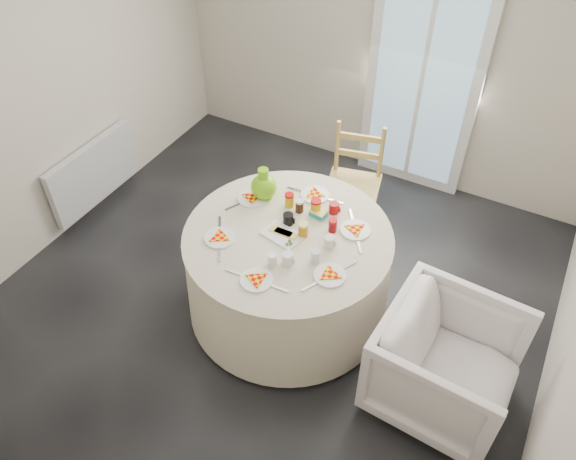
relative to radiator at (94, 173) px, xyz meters
The scene contains 14 objects.
floor 1.99m from the radiator, ahead, with size 4.00×4.00×0.00m, color black.
wall_back 2.80m from the radiator, 42.86° to the left, with size 4.00×0.02×2.60m, color #BCB5A3.
wall_left 0.94m from the radiator, 106.70° to the right, with size 0.02×4.00×2.60m, color #BCB5A3.
glass_door 3.00m from the radiator, 36.79° to the left, with size 1.00×0.08×2.10m, color silver.
radiator is the anchor object (origin of this frame).
table 2.10m from the radiator, ahead, with size 1.50×1.50×0.76m, color beige.
wooden_chair 2.29m from the radiator, 20.82° to the left, with size 0.43×0.41×0.97m, color tan, non-canonical shape.
armchair 3.37m from the radiator, ahead, with size 0.82×0.76×0.84m, color silver.
place_settings 2.14m from the radiator, ahead, with size 1.14×1.14×0.02m, color silver, non-canonical shape.
jar_cluster 2.18m from the radiator, ahead, with size 0.44×0.22×0.13m, color #944C11, non-canonical shape.
butter_tub 2.22m from the radiator, ahead, with size 0.12×0.08×0.05m, color teal.
green_pitcher 1.80m from the radiator, ahead, with size 0.19×0.19×0.25m, color #6ABB0F, non-canonical shape.
cheese_platter 2.11m from the radiator, ahead, with size 0.28×0.18×0.04m, color silver, non-canonical shape.
mugs_glasses 2.27m from the radiator, ahead, with size 0.56×0.56×0.10m, color gray, non-canonical shape.
Camera 1 is at (1.47, -2.49, 3.40)m, focal length 35.00 mm.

